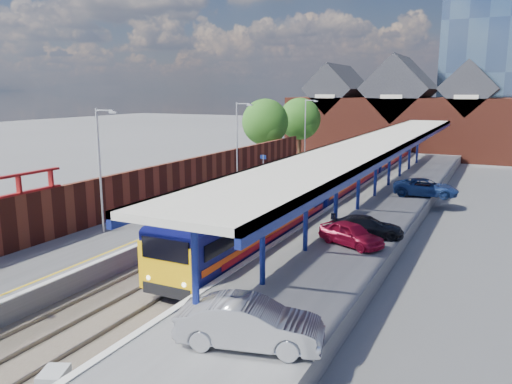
# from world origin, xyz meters

# --- Properties ---
(ground) EXTENTS (240.00, 240.00, 0.00)m
(ground) POSITION_xyz_m (0.00, 30.00, 0.00)
(ground) COLOR #5B5B5E
(ground) RESTS_ON ground
(ballast_bed) EXTENTS (6.00, 76.00, 0.06)m
(ballast_bed) POSITION_xyz_m (0.00, 20.00, 0.03)
(ballast_bed) COLOR #473D33
(ballast_bed) RESTS_ON ground
(rails) EXTENTS (4.51, 76.00, 0.14)m
(rails) POSITION_xyz_m (0.00, 20.00, 0.12)
(rails) COLOR slate
(rails) RESTS_ON ground
(left_platform) EXTENTS (5.00, 76.00, 1.00)m
(left_platform) POSITION_xyz_m (-5.50, 20.00, 0.50)
(left_platform) COLOR #565659
(left_platform) RESTS_ON ground
(right_platform) EXTENTS (6.00, 76.00, 1.00)m
(right_platform) POSITION_xyz_m (6.00, 20.00, 0.50)
(right_platform) COLOR #565659
(right_platform) RESTS_ON ground
(coping_left) EXTENTS (0.30, 76.00, 0.05)m
(coping_left) POSITION_xyz_m (-3.15, 20.00, 1.02)
(coping_left) COLOR silver
(coping_left) RESTS_ON left_platform
(coping_right) EXTENTS (0.30, 76.00, 0.05)m
(coping_right) POSITION_xyz_m (3.15, 20.00, 1.02)
(coping_right) COLOR silver
(coping_right) RESTS_ON right_platform
(yellow_line) EXTENTS (0.14, 76.00, 0.01)m
(yellow_line) POSITION_xyz_m (-3.75, 20.00, 1.01)
(yellow_line) COLOR yellow
(yellow_line) RESTS_ON left_platform
(train) EXTENTS (2.89, 65.91, 3.45)m
(train) POSITION_xyz_m (1.49, 33.91, 2.12)
(train) COLOR #0B0E52
(train) RESTS_ON ground
(canopy) EXTENTS (4.50, 52.00, 4.48)m
(canopy) POSITION_xyz_m (5.48, 21.95, 5.25)
(canopy) COLOR navy
(canopy) RESTS_ON right_platform
(lamp_post_b) EXTENTS (1.48, 0.18, 7.00)m
(lamp_post_b) POSITION_xyz_m (-6.36, 6.00, 4.99)
(lamp_post_b) COLOR #A5A8AA
(lamp_post_b) RESTS_ON left_platform
(lamp_post_c) EXTENTS (1.48, 0.18, 7.00)m
(lamp_post_c) POSITION_xyz_m (-6.36, 22.00, 4.99)
(lamp_post_c) COLOR #A5A8AA
(lamp_post_c) RESTS_ON left_platform
(lamp_post_d) EXTENTS (1.48, 0.18, 7.00)m
(lamp_post_d) POSITION_xyz_m (-6.36, 38.00, 4.99)
(lamp_post_d) COLOR #A5A8AA
(lamp_post_d) RESTS_ON left_platform
(platform_sign) EXTENTS (0.55, 0.08, 2.50)m
(platform_sign) POSITION_xyz_m (-5.00, 24.00, 2.69)
(platform_sign) COLOR #A5A8AA
(platform_sign) RESTS_ON left_platform
(brick_wall) EXTENTS (0.35, 50.00, 3.86)m
(brick_wall) POSITION_xyz_m (-8.10, 13.54, 2.45)
(brick_wall) COLOR #5C2318
(brick_wall) RESTS_ON left_platform
(station_building) EXTENTS (30.00, 12.12, 13.78)m
(station_building) POSITION_xyz_m (0.00, 58.00, 5.45)
(station_building) COLOR #5C2318
(station_building) RESTS_ON ground
(glass_tower) EXTENTS (14.20, 14.20, 40.30)m
(glass_tower) POSITION_xyz_m (10.00, 80.00, 20.20)
(glass_tower) COLOR #465A79
(glass_tower) RESTS_ON ground
(tree_near) EXTENTS (5.20, 5.20, 8.10)m
(tree_near) POSITION_xyz_m (-10.35, 35.91, 5.35)
(tree_near) COLOR #382314
(tree_near) RESTS_ON ground
(tree_far) EXTENTS (5.20, 5.20, 8.10)m
(tree_far) POSITION_xyz_m (-9.35, 43.91, 5.35)
(tree_far) COLOR #382314
(tree_far) RESTS_ON ground
(parked_car_red) EXTENTS (3.91, 2.82, 1.24)m
(parked_car_red) POSITION_xyz_m (6.83, 9.88, 1.62)
(parked_car_red) COLOR #AC0E2F
(parked_car_red) RESTS_ON right_platform
(parked_car_silver) EXTENTS (4.88, 2.69, 1.52)m
(parked_car_silver) POSITION_xyz_m (6.87, -1.80, 1.76)
(parked_car_silver) COLOR #A9A9AE
(parked_car_silver) RESTS_ON right_platform
(parked_car_dark) EXTENTS (4.27, 2.68, 1.15)m
(parked_car_dark) POSITION_xyz_m (7.17, 11.80, 1.58)
(parked_car_dark) COLOR black
(parked_car_dark) RESTS_ON right_platform
(parked_car_blue) EXTENTS (4.99, 2.71, 1.33)m
(parked_car_blue) POSITION_xyz_m (8.50, 24.61, 1.66)
(parked_car_blue) COLOR navy
(parked_car_blue) RESTS_ON right_platform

